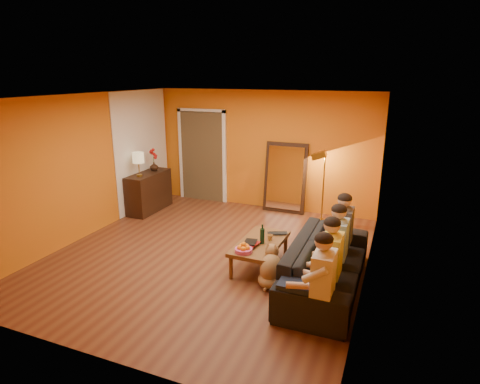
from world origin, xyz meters
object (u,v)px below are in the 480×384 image
at_px(coffee_table, 260,254).
at_px(dog, 271,266).
at_px(table_lamp, 139,164).
at_px(person_mid_left, 331,262).
at_px(floor_lamp, 323,188).
at_px(vase, 154,166).
at_px(person_far_left, 323,282).
at_px(sofa, 326,264).
at_px(person_far_right, 344,232).
at_px(person_mid_right, 338,246).
at_px(sideboard, 149,192).
at_px(wine_bottle, 262,234).
at_px(mirror_frame, 285,178).
at_px(laptop, 278,235).
at_px(tumbler, 270,237).

height_order(coffee_table, dog, dog).
xyz_separation_m(table_lamp, person_mid_left, (4.37, -2.03, -0.49)).
distance_m(floor_lamp, vase, 3.72).
bearing_deg(person_far_left, dog, 139.30).
height_order(sofa, person_far_right, person_far_right).
distance_m(dog, person_mid_right, 0.98).
relative_size(sideboard, wine_bottle, 3.81).
xyz_separation_m(mirror_frame, laptop, (0.56, -2.37, -0.33)).
bearing_deg(laptop, wine_bottle, -132.00).
height_order(laptop, vase, vase).
relative_size(coffee_table, person_mid_right, 1.00).
relative_size(table_lamp, vase, 2.62).
bearing_deg(tumbler, sofa, -20.55).
xyz_separation_m(table_lamp, person_mid_right, (4.37, -1.48, -0.49)).
xyz_separation_m(person_mid_left, person_mid_right, (0.00, 0.55, 0.00)).
height_order(wine_bottle, vase, vase).
distance_m(table_lamp, sofa, 4.59).
relative_size(sideboard, person_mid_left, 0.97).
bearing_deg(person_far_left, person_far_right, 90.00).
height_order(mirror_frame, person_far_left, mirror_frame).
distance_m(person_far_left, person_mid_left, 0.55).
xyz_separation_m(dog, laptop, (-0.16, 0.84, 0.13)).
bearing_deg(vase, table_lamp, -90.00).
xyz_separation_m(table_lamp, wine_bottle, (3.22, -1.39, -0.53)).
bearing_deg(wine_bottle, person_far_left, -45.85).
xyz_separation_m(dog, person_mid_right, (0.86, 0.36, 0.31)).
relative_size(sideboard, person_far_right, 0.97).
bearing_deg(wine_bottle, laptop, 72.00).
height_order(person_far_right, laptop, person_far_right).
bearing_deg(sideboard, sofa, -23.89).
bearing_deg(sofa, person_mid_left, -163.89).
relative_size(tumbler, laptop, 0.28).
bearing_deg(floor_lamp, person_far_left, -81.93).
bearing_deg(person_far_left, floor_lamp, 100.81).
xyz_separation_m(floor_lamp, person_mid_right, (0.68, -2.48, -0.11)).
bearing_deg(person_mid_left, coffee_table, 150.25).
height_order(table_lamp, wine_bottle, table_lamp).
xyz_separation_m(person_far_right, laptop, (-1.02, -0.06, -0.18)).
xyz_separation_m(mirror_frame, dog, (0.72, -3.21, -0.46)).
bearing_deg(person_mid_left, dog, 167.39).
bearing_deg(vase, dog, -34.22).
bearing_deg(person_far_right, mirror_frame, 124.40).
relative_size(person_far_left, wine_bottle, 3.94).
xyz_separation_m(sideboard, person_far_left, (4.37, -2.88, 0.18)).
xyz_separation_m(dog, wine_bottle, (-0.29, 0.44, 0.27)).
relative_size(sideboard, person_mid_right, 0.97).
relative_size(mirror_frame, laptop, 4.69).
bearing_deg(floor_lamp, person_far_right, -73.25).
bearing_deg(coffee_table, dog, -54.15).
bearing_deg(person_mid_left, person_far_left, -90.00).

